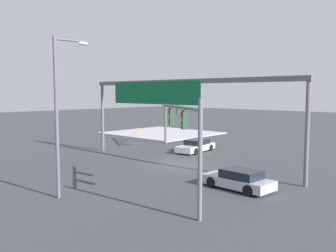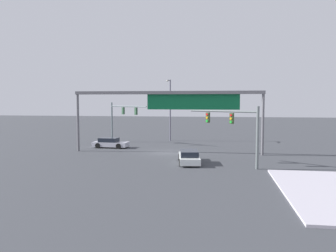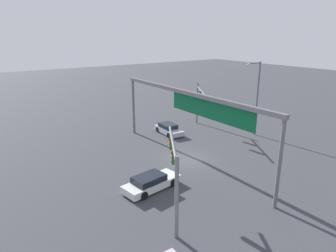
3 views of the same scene
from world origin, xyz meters
The scene contains 9 objects.
ground_plane centered at (0.00, 0.00, 0.00)m, with size 174.74×174.74×0.00m, color #3A3C41.
sidewalk_corner centered at (16.27, -14.83, 0.07)m, with size 13.33×12.44×0.15m, color #B1ACB8.
traffic_signal_near_corner centered at (-7.42, 7.90, 3.88)m, with size 5.84×3.78×5.51m.
traffic_signal_opposite_side centered at (7.16, -6.71, 3.69)m, with size 6.00×3.84×5.27m.
streetlamp_curved_arm centered at (-1.30, 11.23, 4.97)m, with size 0.41×2.09×8.72m.
overhead_sign_gantry centered at (0.84, -0.09, 5.66)m, with size 20.76×0.43×6.78m.
sedan_car_approaching centered at (-7.51, 3.14, 0.57)m, with size 4.39×2.09×1.21m.
sedan_car_waiting_far centered at (2.97, -5.88, 0.58)m, with size 2.44×4.97×1.21m.
fire_hydrant_on_curb centered at (18.49, -12.15, 0.49)m, with size 0.33×0.22×0.71m.
Camera 1 is at (-18.97, 21.57, 5.76)m, focal length 38.95 mm.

